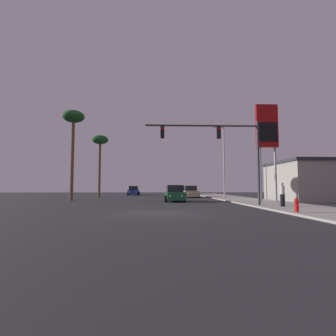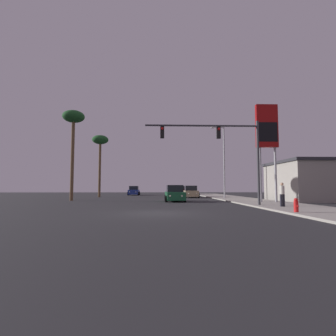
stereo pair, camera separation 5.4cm
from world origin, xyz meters
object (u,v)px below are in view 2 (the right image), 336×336
(car_red, at_px, (184,191))
(gas_station_sign, at_px, (267,131))
(car_blue, at_px, (134,191))
(pedestrian_on_sidewalk, at_px, (282,193))
(fire_hydrant, at_px, (296,205))
(palm_tree_near, at_px, (73,122))
(street_lamp, at_px, (223,158))
(traffic_light_mast, at_px, (224,144))
(palm_tree_mid, at_px, (100,143))
(car_tan, at_px, (191,192))
(car_green, at_px, (175,194))

(car_red, distance_m, gas_station_sign, 26.63)
(car_blue, height_order, pedestrian_on_sidewalk, pedestrian_on_sidewalk)
(fire_hydrant, bearing_deg, car_blue, 109.31)
(pedestrian_on_sidewalk, bearing_deg, palm_tree_near, 149.23)
(street_lamp, bearing_deg, car_red, 101.27)
(palm_tree_near, bearing_deg, gas_station_sign, -15.49)
(car_red, xyz_separation_m, street_lamp, (3.35, -16.82, 4.36))
(car_blue, height_order, traffic_light_mast, traffic_light_mast)
(pedestrian_on_sidewalk, bearing_deg, traffic_light_mast, 154.15)
(traffic_light_mast, xyz_separation_m, palm_tree_mid, (-13.84, 19.07, 3.19))
(traffic_light_mast, height_order, gas_station_sign, gas_station_sign)
(car_tan, height_order, fire_hydrant, car_tan)
(car_green, relative_size, palm_tree_near, 0.44)
(car_red, height_order, palm_tree_near, palm_tree_near)
(car_red, xyz_separation_m, gas_station_sign, (5.35, -25.43, 5.86))
(car_tan, relative_size, car_green, 1.00)
(car_blue, xyz_separation_m, street_lamp, (12.59, -16.38, 4.36))
(gas_station_sign, bearing_deg, traffic_light_mast, -143.23)
(car_red, bearing_deg, car_tan, 88.78)
(car_blue, xyz_separation_m, pedestrian_on_sidewalk, (13.27, -30.39, 0.27))
(car_green, relative_size, gas_station_sign, 0.48)
(car_blue, relative_size, street_lamp, 0.48)
(street_lamp, relative_size, palm_tree_mid, 0.98)
(car_tan, xyz_separation_m, palm_tree_mid, (-13.30, 1.85, 7.23))
(street_lamp, relative_size, fire_hydrant, 11.84)
(car_red, height_order, car_green, same)
(car_green, distance_m, palm_tree_near, 13.80)
(palm_tree_mid, bearing_deg, gas_station_sign, -39.40)
(car_green, height_order, palm_tree_mid, palm_tree_mid)
(car_blue, relative_size, car_green, 0.99)
(gas_station_sign, distance_m, palm_tree_near, 20.32)
(traffic_light_mast, height_order, palm_tree_mid, palm_tree_mid)
(car_blue, xyz_separation_m, car_red, (9.24, 0.45, 0.00))
(car_red, distance_m, pedestrian_on_sidewalk, 31.10)
(car_blue, relative_size, car_red, 1.00)
(car_blue, distance_m, gas_station_sign, 29.52)
(car_tan, relative_size, palm_tree_near, 0.43)
(street_lamp, height_order, palm_tree_mid, palm_tree_mid)
(car_tan, relative_size, fire_hydrant, 5.70)
(fire_hydrant, distance_m, pedestrian_on_sidewalk, 4.27)
(car_tan, height_order, pedestrian_on_sidewalk, pedestrian_on_sidewalk)
(car_green, distance_m, fire_hydrant, 14.23)
(gas_station_sign, bearing_deg, pedestrian_on_sidewalk, -103.74)
(car_blue, height_order, palm_tree_mid, palm_tree_mid)
(car_blue, bearing_deg, traffic_light_mast, 108.31)
(traffic_light_mast, xyz_separation_m, street_lamp, (2.92, 12.27, 0.31))
(car_tan, bearing_deg, pedestrian_on_sidewalk, 103.80)
(car_green, xyz_separation_m, fire_hydrant, (5.82, -12.98, -0.27))
(fire_hydrant, height_order, palm_tree_near, palm_tree_near)
(car_red, relative_size, street_lamp, 0.48)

